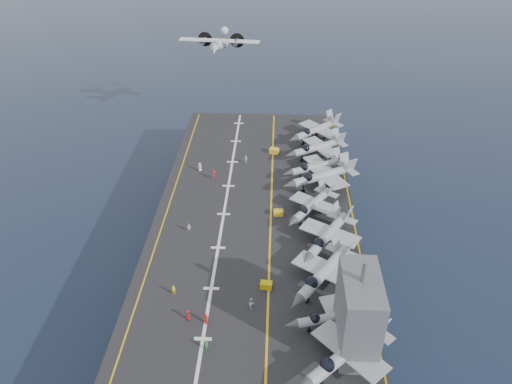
{
  "coord_description": "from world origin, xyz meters",
  "views": [
    {
      "loc": [
        3.51,
        -76.81,
        66.12
      ],
      "look_at": [
        0.0,
        4.0,
        13.0
      ],
      "focal_mm": 35.0,
      "sensor_mm": 36.0,
      "label": 1
    }
  ],
  "objects_px": {
    "transport_plane": "(219,45)",
    "island_superstructure": "(359,306)",
    "tow_cart_a": "(266,285)",
    "fighter_jet_0": "(346,352)"
  },
  "relations": [
    {
      "from": "tow_cart_a",
      "to": "transport_plane",
      "type": "xyz_separation_m",
      "value": [
        -14.87,
        76.92,
        14.28
      ]
    },
    {
      "from": "transport_plane",
      "to": "fighter_jet_0",
      "type": "bearing_deg",
      "value": -74.34
    },
    {
      "from": "tow_cart_a",
      "to": "transport_plane",
      "type": "distance_m",
      "value": 79.63
    },
    {
      "from": "island_superstructure",
      "to": "tow_cart_a",
      "type": "relative_size",
      "value": 7.7
    },
    {
      "from": "transport_plane",
      "to": "island_superstructure",
      "type": "bearing_deg",
      "value": -72.7
    },
    {
      "from": "fighter_jet_0",
      "to": "transport_plane",
      "type": "height_order",
      "value": "transport_plane"
    },
    {
      "from": "fighter_jet_0",
      "to": "transport_plane",
      "type": "distance_m",
      "value": 95.48
    },
    {
      "from": "island_superstructure",
      "to": "fighter_jet_0",
      "type": "height_order",
      "value": "island_superstructure"
    },
    {
      "from": "island_superstructure",
      "to": "tow_cart_a",
      "type": "xyz_separation_m",
      "value": [
        -12.38,
        10.57,
        -6.95
      ]
    },
    {
      "from": "island_superstructure",
      "to": "fighter_jet_0",
      "type": "bearing_deg",
      "value": -114.25
    }
  ]
}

